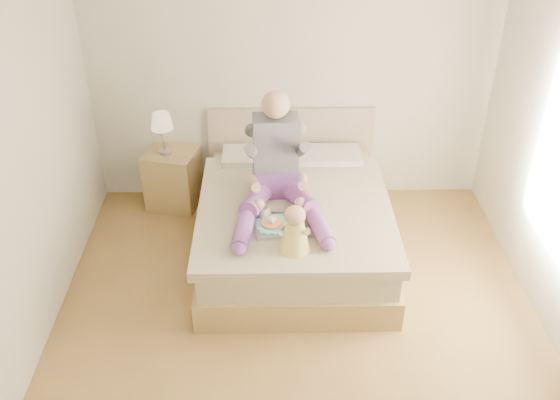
{
  "coord_description": "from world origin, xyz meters",
  "views": [
    {
      "loc": [
        -0.2,
        -3.67,
        3.64
      ],
      "look_at": [
        -0.13,
        0.76,
        0.75
      ],
      "focal_mm": 40.0,
      "sensor_mm": 36.0,
      "label": 1
    }
  ],
  "objects_px": {
    "bed": "(294,220)",
    "tray": "(283,223)",
    "nightstand": "(173,178)",
    "baby": "(295,232)",
    "adult": "(277,171)"
  },
  "relations": [
    {
      "from": "tray",
      "to": "baby",
      "type": "bearing_deg",
      "value": -79.31
    },
    {
      "from": "adult",
      "to": "baby",
      "type": "bearing_deg",
      "value": -82.92
    },
    {
      "from": "nightstand",
      "to": "tray",
      "type": "xyz_separation_m",
      "value": [
        1.12,
        -1.3,
        0.33
      ]
    },
    {
      "from": "nightstand",
      "to": "tray",
      "type": "relative_size",
      "value": 1.22
    },
    {
      "from": "bed",
      "to": "tray",
      "type": "relative_size",
      "value": 4.36
    },
    {
      "from": "baby",
      "to": "adult",
      "type": "bearing_deg",
      "value": 116.72
    },
    {
      "from": "bed",
      "to": "tray",
      "type": "height_order",
      "value": "bed"
    },
    {
      "from": "baby",
      "to": "tray",
      "type": "bearing_deg",
      "value": 121.7
    },
    {
      "from": "baby",
      "to": "bed",
      "type": "bearing_deg",
      "value": 104.98
    },
    {
      "from": "nightstand",
      "to": "tray",
      "type": "bearing_deg",
      "value": -35.93
    },
    {
      "from": "bed",
      "to": "adult",
      "type": "xyz_separation_m",
      "value": [
        -0.15,
        -0.08,
        0.58
      ]
    },
    {
      "from": "bed",
      "to": "nightstand",
      "type": "height_order",
      "value": "bed"
    },
    {
      "from": "nightstand",
      "to": "tray",
      "type": "distance_m",
      "value": 1.74
    },
    {
      "from": "adult",
      "to": "baby",
      "type": "height_order",
      "value": "adult"
    },
    {
      "from": "nightstand",
      "to": "adult",
      "type": "xyz_separation_m",
      "value": [
        1.07,
        -0.88,
        0.59
      ]
    }
  ]
}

